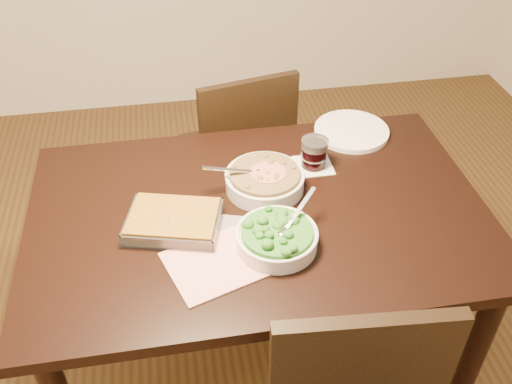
{
  "coord_description": "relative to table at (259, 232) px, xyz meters",
  "views": [
    {
      "loc": [
        -0.23,
        -1.3,
        1.9
      ],
      "look_at": [
        -0.0,
        0.03,
        0.8
      ],
      "focal_mm": 40.0,
      "sensor_mm": 36.0,
      "label": 1
    }
  ],
  "objects": [
    {
      "name": "chair_far",
      "position": [
        0.04,
        0.7,
        -0.17
      ],
      "size": [
        0.48,
        0.48,
        0.87
      ],
      "rotation": [
        0.0,
        0.0,
        3.35
      ],
      "color": "black",
      "rests_on": "ground"
    },
    {
      "name": "baking_dish",
      "position": [
        -0.26,
        -0.04,
        0.12
      ],
      "size": [
        0.31,
        0.26,
        0.05
      ],
      "rotation": [
        0.0,
        0.0,
        -0.26
      ],
      "color": "silver",
      "rests_on": "table"
    },
    {
      "name": "broccoli_bowl",
      "position": [
        0.02,
        -0.16,
        0.13
      ],
      "size": [
        0.23,
        0.23,
        0.09
      ],
      "color": "silver",
      "rests_on": "table"
    },
    {
      "name": "table",
      "position": [
        0.0,
        0.0,
        0.0
      ],
      "size": [
        1.4,
        0.9,
        0.75
      ],
      "color": "black",
      "rests_on": "ground"
    },
    {
      "name": "wine_tumbler",
      "position": [
        0.22,
        0.19,
        0.15
      ],
      "size": [
        0.09,
        0.09,
        0.1
      ],
      "color": "black",
      "rests_on": "coaster"
    },
    {
      "name": "magazine_a",
      "position": [
        -0.13,
        -0.2,
        0.1
      ],
      "size": [
        0.36,
        0.31,
        0.01
      ],
      "primitive_type": "cube",
      "rotation": [
        0.0,
        0.0,
        0.33
      ],
      "color": "#C1373F",
      "rests_on": "table"
    },
    {
      "name": "stew_bowl",
      "position": [
        0.04,
        0.1,
        0.13
      ],
      "size": [
        0.28,
        0.25,
        0.1
      ],
      "color": "silver",
      "rests_on": "table"
    },
    {
      "name": "dinner_plate",
      "position": [
        0.41,
        0.36,
        0.1
      ],
      "size": [
        0.27,
        0.27,
        0.02
      ],
      "primitive_type": "cylinder",
      "color": "white",
      "rests_on": "table"
    },
    {
      "name": "ground",
      "position": [
        0.0,
        0.0,
        -0.65
      ],
      "size": [
        4.0,
        4.0,
        0.0
      ],
      "primitive_type": "plane",
      "color": "#462C14",
      "rests_on": "ground"
    },
    {
      "name": "magazine_b",
      "position": [
        -0.03,
        -0.13,
        0.1
      ],
      "size": [
        0.31,
        0.26,
        0.0
      ],
      "primitive_type": "cube",
      "rotation": [
        0.0,
        0.0,
        -0.31
      ],
      "color": "#25242B",
      "rests_on": "table"
    },
    {
      "name": "coaster",
      "position": [
        0.22,
        0.19,
        0.1
      ],
      "size": [
        0.12,
        0.12,
        0.0
      ],
      "primitive_type": "cube",
      "color": "white",
      "rests_on": "table"
    }
  ]
}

